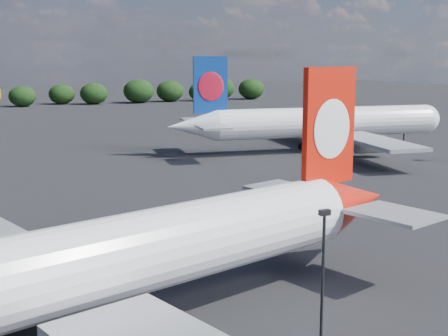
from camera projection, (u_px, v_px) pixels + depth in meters
name	position (u px, v px, depth m)	size (l,w,h in m)	color
qantas_airliner	(125.00, 258.00, 36.53)	(47.18, 45.22, 15.63)	white
china_southern_airliner	(316.00, 123.00, 106.33)	(49.70, 47.41, 16.23)	white
apron_lamp_post	(322.00, 287.00, 30.90)	(0.55, 0.30, 9.13)	black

